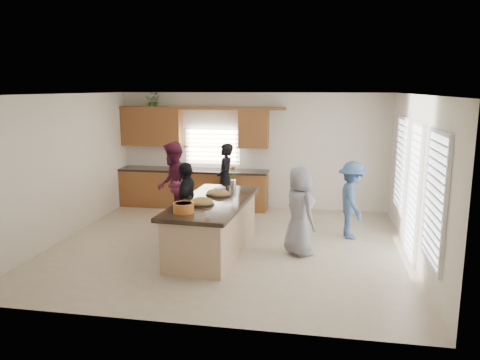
% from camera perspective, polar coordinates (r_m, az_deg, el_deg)
% --- Properties ---
extents(floor, '(6.50, 6.50, 0.00)m').
position_cam_1_polar(floor, '(8.86, -1.43, -8.00)').
color(floor, beige).
rests_on(floor, ground).
extents(room_shell, '(6.52, 6.02, 2.81)m').
position_cam_1_polar(room_shell, '(8.43, -1.49, 4.30)').
color(room_shell, silver).
rests_on(room_shell, ground).
extents(back_cabinetry, '(4.08, 0.66, 2.46)m').
position_cam_1_polar(back_cabinetry, '(11.55, -5.88, 1.17)').
color(back_cabinetry, brown).
rests_on(back_cabinetry, ground).
extents(right_wall_glazing, '(0.06, 4.00, 2.25)m').
position_cam_1_polar(right_wall_glazing, '(8.36, 20.51, -0.35)').
color(right_wall_glazing, white).
rests_on(right_wall_glazing, ground).
extents(island, '(1.31, 2.76, 0.95)m').
position_cam_1_polar(island, '(8.43, -3.31, -5.79)').
color(island, tan).
rests_on(island, ground).
extents(platter_front, '(0.45, 0.45, 0.18)m').
position_cam_1_polar(platter_front, '(8.04, -4.73, -2.77)').
color(platter_front, black).
rests_on(platter_front, island).
extents(platter_mid, '(0.39, 0.39, 0.16)m').
position_cam_1_polar(platter_mid, '(8.66, -2.43, -1.73)').
color(platter_mid, black).
rests_on(platter_mid, island).
extents(platter_back, '(0.37, 0.37, 0.15)m').
position_cam_1_polar(platter_back, '(8.74, -3.00, -1.61)').
color(platter_back, black).
rests_on(platter_back, island).
extents(salad_bowl, '(0.33, 0.33, 0.16)m').
position_cam_1_polar(salad_bowl, '(7.53, -6.89, -3.32)').
color(salad_bowl, '#C36723').
rests_on(salad_bowl, island).
extents(clear_cup, '(0.07, 0.07, 0.09)m').
position_cam_1_polar(clear_cup, '(7.21, -4.01, -4.24)').
color(clear_cup, white).
rests_on(clear_cup, island).
extents(plate_stack, '(0.22, 0.22, 0.06)m').
position_cam_1_polar(plate_stack, '(9.12, -2.45, -1.06)').
color(plate_stack, '#9B7FB9').
rests_on(plate_stack, island).
extents(flower_vase, '(0.14, 0.14, 0.44)m').
position_cam_1_polar(flower_vase, '(9.22, -0.84, 0.40)').
color(flower_vase, silver).
rests_on(flower_vase, island).
extents(potted_plant, '(0.37, 0.33, 0.40)m').
position_cam_1_polar(potted_plant, '(11.77, -10.51, 9.48)').
color(potted_plant, '#366729').
rests_on(potted_plant, back_cabinetry).
extents(woman_left_back, '(0.53, 0.68, 1.65)m').
position_cam_1_polar(woman_left_back, '(10.88, -1.80, 0.14)').
color(woman_left_back, black).
rests_on(woman_left_back, ground).
extents(woman_left_mid, '(0.88, 1.02, 1.81)m').
position_cam_1_polar(woman_left_mid, '(9.94, -8.16, -0.57)').
color(woman_left_mid, '#5A1B31').
rests_on(woman_left_mid, ground).
extents(woman_left_front, '(0.50, 0.96, 1.57)m').
position_cam_1_polar(woman_left_front, '(8.82, -6.51, -2.84)').
color(woman_left_front, black).
rests_on(woman_left_front, ground).
extents(woman_right_back, '(0.73, 1.07, 1.52)m').
position_cam_1_polar(woman_right_back, '(9.37, 13.50, -2.39)').
color(woman_right_back, '#365277').
rests_on(woman_right_back, ground).
extents(woman_right_front, '(0.84, 0.92, 1.58)m').
position_cam_1_polar(woman_right_front, '(8.28, 7.28, -3.74)').
color(woman_right_front, slate).
rests_on(woman_right_front, ground).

